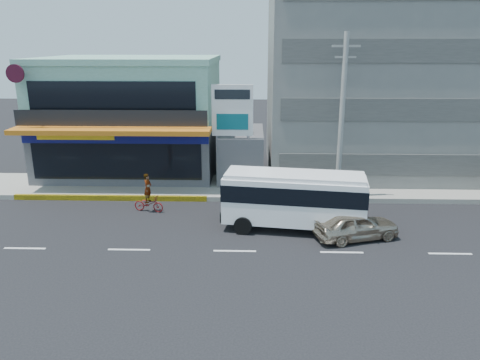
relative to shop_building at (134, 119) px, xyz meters
The scene contains 11 objects.
ground 16.57m from the shop_building, 60.16° to the right, with size 120.00×120.00×0.00m, color black.
sidewalk 14.27m from the shop_building, 18.88° to the right, with size 70.00×5.00×0.30m, color gray.
shop_building is the anchor object (origin of this frame).
concrete_building 18.28m from the shop_building, ahead, with size 16.00×12.00×14.00m, color slate.
gap_structure 8.53m from the shop_building, 13.67° to the right, with size 3.00×6.00×3.50m, color #434448.
satellite_dish 8.54m from the shop_building, 20.21° to the right, with size 1.50×1.50×0.15m, color slate.
billboard 8.92m from the shop_building, 32.32° to the right, with size 2.60×0.18×6.90m.
utility_pole_near 15.50m from the shop_building, 25.06° to the right, with size 1.60×0.30×10.00m.
minibus 15.77m from the shop_building, 45.53° to the right, with size 7.51×3.37×3.03m.
sedan 18.91m from the shop_building, 41.47° to the right, with size 1.69×4.21×1.43m, color #BAA88E.
motorcycle_rider 9.74m from the shop_building, 72.10° to the right, with size 1.85×0.97×2.26m.
Camera 1 is at (0.84, -20.06, 9.44)m, focal length 35.00 mm.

